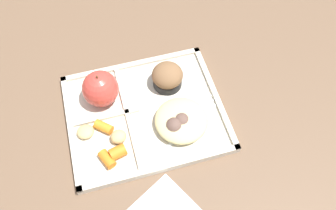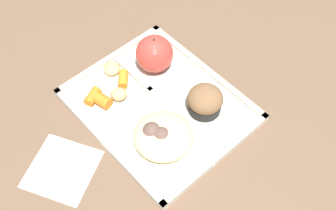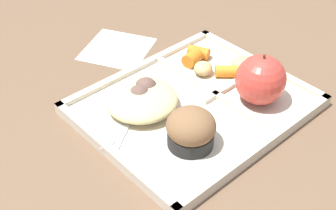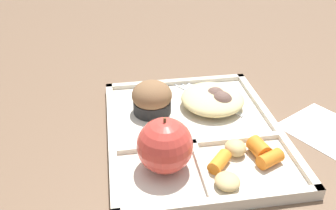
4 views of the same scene
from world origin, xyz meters
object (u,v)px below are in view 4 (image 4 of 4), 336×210
at_px(lunch_tray, 194,133).
at_px(green_apple, 165,146).
at_px(bran_muffin, 152,98).
at_px(plastic_fork, 202,95).

height_order(lunch_tray, green_apple, green_apple).
relative_size(lunch_tray, green_apple, 3.94).
xyz_separation_m(lunch_tray, green_apple, (-0.08, 0.06, 0.04)).
distance_m(green_apple, bran_muffin, 0.14).
xyz_separation_m(green_apple, plastic_fork, (0.18, -0.10, -0.04)).
xyz_separation_m(lunch_tray, bran_muffin, (0.07, 0.06, 0.03)).
bearing_deg(green_apple, bran_muffin, -0.00).
height_order(bran_muffin, plastic_fork, bran_muffin).
bearing_deg(lunch_tray, bran_muffin, 41.30).
bearing_deg(plastic_fork, green_apple, 152.09).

